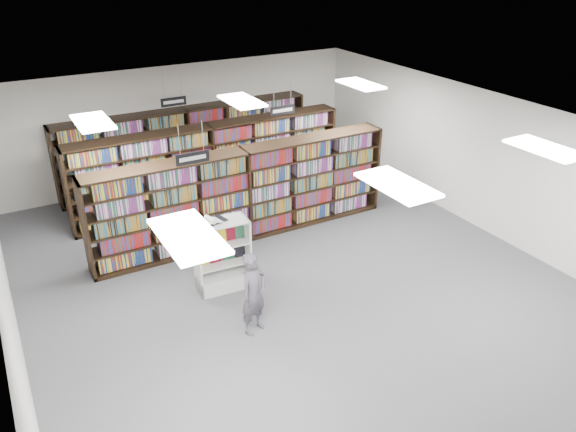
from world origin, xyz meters
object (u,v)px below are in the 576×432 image
bookshelf_row_near (245,194)px  shopper (254,293)px  endcap_display (222,265)px  open_book (211,221)px

bookshelf_row_near → shopper: 3.49m
endcap_display → open_book: (-0.16, 0.03, 0.99)m
bookshelf_row_near → endcap_display: bearing=-128.1°
endcap_display → shopper: (-0.07, -1.54, 0.28)m
bookshelf_row_near → endcap_display: (-1.30, -1.66, -0.56)m
open_book → shopper: size_ratio=0.40×
bookshelf_row_near → endcap_display: 2.18m
bookshelf_row_near → open_book: bookshelf_row_near is taller
endcap_display → shopper: size_ratio=0.95×
endcap_display → shopper: 1.57m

